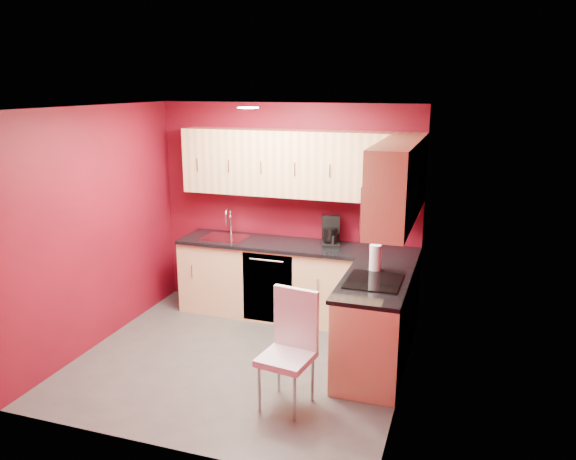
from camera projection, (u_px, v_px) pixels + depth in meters
The scene contains 21 objects.
floor at pixel (241, 359), 5.68m from camera, with size 3.20×3.20×0.00m, color #4A4845.
ceiling at pixel (236, 107), 5.05m from camera, with size 3.20×3.20×0.00m, color white.
wall_back at pixel (288, 209), 6.75m from camera, with size 3.20×3.20×0.00m, color maroon.
wall_front at pixel (156, 295), 3.99m from camera, with size 3.20×3.20×0.00m, color maroon.
wall_left at pixel (97, 228), 5.85m from camera, with size 3.00×3.00×0.00m, color maroon.
wall_right at pixel (408, 256), 4.88m from camera, with size 3.00×3.00×0.00m, color maroon.
base_cabinets_back at pixel (296, 282), 6.62m from camera, with size 2.80×0.60×0.87m, color #EDB987.
base_cabinets_right at pixel (375, 327), 5.41m from camera, with size 0.60×1.30×0.87m, color #EDB987.
countertop_back at pixel (296, 246), 6.49m from camera, with size 2.80×0.63×0.04m, color black.
countertop_right at pixel (375, 283), 5.28m from camera, with size 0.63×1.27×0.04m, color black.
upper_cabinets_back at pixel (300, 164), 6.38m from camera, with size 2.80×0.35×0.75m, color #E7B982.
upper_cabinets_right at pixel (398, 175), 5.18m from camera, with size 0.35×1.55×0.75m.
microwave at pixel (390, 204), 5.03m from camera, with size 0.42×0.76×0.42m.
cooktop at pixel (374, 281), 5.25m from camera, with size 0.50×0.55×0.01m, color black.
sink at pixel (225, 235), 6.76m from camera, with size 0.52×0.42×0.35m.
dishwasher_front at pixel (268, 288), 6.42m from camera, with size 0.60×0.02×0.82m, color black.
downlight at pixel (248, 108), 5.33m from camera, with size 0.20×0.20×0.01m, color white.
coffee_maker at pixel (331, 231), 6.40m from camera, with size 0.20×0.27×0.33m, color black, non-canonical shape.
napkin_holder at pixel (331, 240), 6.40m from camera, with size 0.12×0.12×0.13m, color black, non-canonical shape.
paper_towel at pixel (375, 258), 5.52m from camera, with size 0.15×0.15×0.27m, color white, non-canonical shape.
dining_chair at pixel (286, 352), 4.74m from camera, with size 0.41×0.43×1.02m, color silver, non-canonical shape.
Camera 1 is at (2.07, -4.76, 2.70)m, focal length 35.00 mm.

